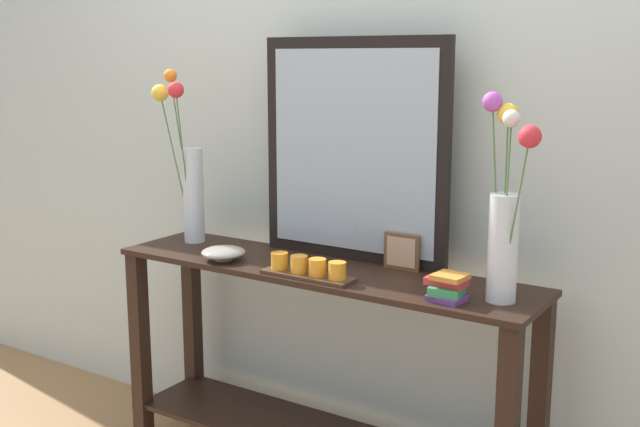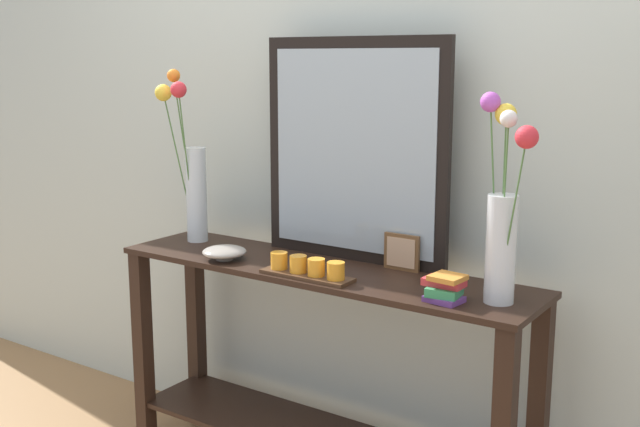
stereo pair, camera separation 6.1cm
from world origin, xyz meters
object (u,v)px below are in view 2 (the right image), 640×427
decorative_bowl (224,252)px  book_stack (445,288)px  vase_right (503,218)px  mirror_leaning (354,151)px  candle_tray (307,269)px  tall_vase_left (191,173)px  picture_frame_small (402,252)px  console_table (320,358)px

decorative_bowl → book_stack: bearing=0.1°
vase_right → book_stack: size_ratio=4.88×
mirror_leaning → candle_tray: bearing=-90.6°
tall_vase_left → candle_tray: tall_vase_left is taller
picture_frame_small → book_stack: bearing=-40.5°
vase_right → tall_vase_left: bearing=176.9°
mirror_leaning → book_stack: (0.47, -0.25, -0.34)m
console_table → candle_tray: bearing=-74.8°
vase_right → candle_tray: bearing=-171.0°
mirror_leaning → picture_frame_small: mirror_leaning is taller
console_table → book_stack: size_ratio=12.33×
tall_vase_left → candle_tray: 0.71m
candle_tray → tall_vase_left: bearing=165.8°
mirror_leaning → vase_right: bearing=-16.6°
console_table → picture_frame_small: bearing=27.2°
console_table → decorative_bowl: size_ratio=9.88×
picture_frame_small → book_stack: 0.35m
vase_right → mirror_leaning: bearing=163.4°
candle_tray → decorative_bowl: candle_tray is taller
decorative_bowl → book_stack: (0.84, 0.00, 0.01)m
mirror_leaning → candle_tray: 0.45m
mirror_leaning → tall_vase_left: 0.67m
vase_right → picture_frame_small: size_ratio=4.69×
tall_vase_left → vase_right: bearing=-3.1°
mirror_leaning → picture_frame_small: (0.20, -0.03, -0.32)m
vase_right → picture_frame_small: 0.47m
console_table → book_stack: (0.51, -0.10, 0.36)m
mirror_leaning → vase_right: 0.64m
picture_frame_small → console_table: bearing=-152.8°
vase_right → picture_frame_small: vase_right is taller
tall_vase_left → book_stack: (1.12, -0.14, -0.22)m
mirror_leaning → candle_tray: (-0.00, -0.28, -0.35)m
mirror_leaning → tall_vase_left: size_ratio=1.17×
tall_vase_left → decorative_bowl: size_ratio=4.24×
console_table → picture_frame_small: size_ratio=11.87×
decorative_bowl → book_stack: size_ratio=1.25×
mirror_leaning → decorative_bowl: 0.57m
mirror_leaning → console_table: bearing=-103.5°
console_table → vase_right: (0.64, -0.03, 0.57)m
tall_vase_left → picture_frame_small: bearing=5.5°
mirror_leaning → book_stack: bearing=-28.4°
mirror_leaning → vase_right: size_ratio=1.27×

